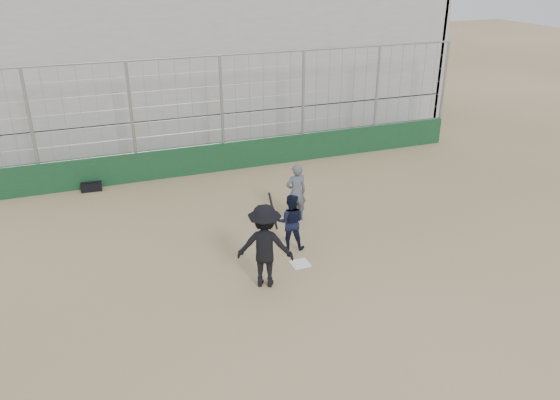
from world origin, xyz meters
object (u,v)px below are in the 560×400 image
object	(u,v)px
catcher_crouched	(291,231)
umpire	(296,195)
batter_at_plate	(265,246)
equipment_bag	(91,187)

from	to	relation	value
catcher_crouched	umpire	bearing A→B (deg)	63.14
batter_at_plate	catcher_crouched	xyz separation A→B (m)	(1.16, 1.35, -0.48)
equipment_bag	catcher_crouched	bearing A→B (deg)	-51.65
catcher_crouched	umpire	xyz separation A→B (m)	(0.77, 1.52, 0.25)
equipment_bag	umpire	bearing A→B (deg)	-38.71
batter_at_plate	catcher_crouched	size ratio (longest dim) A/B	2.03
batter_at_plate	equipment_bag	size ratio (longest dim) A/B	3.20
batter_at_plate	umpire	xyz separation A→B (m)	(1.93, 2.87, -0.23)
catcher_crouched	equipment_bag	world-z (taller)	catcher_crouched
catcher_crouched	equipment_bag	bearing A→B (deg)	128.35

